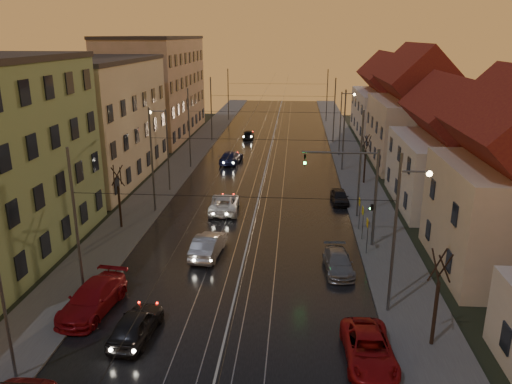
% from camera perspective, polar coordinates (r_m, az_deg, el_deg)
% --- Properties ---
extents(road, '(16.00, 120.00, 0.04)m').
position_cam_1_polar(road, '(57.67, 1.14, 2.89)').
color(road, black).
rests_on(road, ground).
extents(sidewalk_left, '(4.00, 120.00, 0.15)m').
position_cam_1_polar(sidewalk_left, '(59.07, -8.60, 3.11)').
color(sidewalk_left, '#4C4C4C').
rests_on(sidewalk_left, ground).
extents(sidewalk_right, '(4.00, 120.00, 0.15)m').
position_cam_1_polar(sidewalk_right, '(57.95, 11.07, 2.69)').
color(sidewalk_right, '#4C4C4C').
rests_on(sidewalk_right, ground).
extents(tram_rail_0, '(0.06, 120.00, 0.03)m').
position_cam_1_polar(tram_rail_0, '(57.82, -1.04, 2.97)').
color(tram_rail_0, gray).
rests_on(tram_rail_0, road).
extents(tram_rail_1, '(0.06, 120.00, 0.03)m').
position_cam_1_polar(tram_rail_1, '(57.71, 0.38, 2.94)').
color(tram_rail_1, gray).
rests_on(tram_rail_1, road).
extents(tram_rail_2, '(0.06, 120.00, 0.03)m').
position_cam_1_polar(tram_rail_2, '(57.62, 1.91, 2.91)').
color(tram_rail_2, gray).
rests_on(tram_rail_2, road).
extents(tram_rail_3, '(0.06, 120.00, 0.03)m').
position_cam_1_polar(tram_rail_3, '(57.57, 3.33, 2.88)').
color(tram_rail_3, gray).
rests_on(tram_rail_3, road).
extents(apartment_left_2, '(10.00, 20.00, 12.00)m').
position_cam_1_polar(apartment_left_2, '(54.55, -18.07, 7.61)').
color(apartment_left_2, beige).
rests_on(apartment_left_2, ground).
extents(apartment_left_3, '(10.00, 24.00, 14.00)m').
position_cam_1_polar(apartment_left_3, '(76.94, -11.37, 11.55)').
color(apartment_left_3, '#937F5E').
rests_on(apartment_left_3, ground).
extents(house_right_2, '(9.18, 12.24, 9.20)m').
position_cam_1_polar(house_right_2, '(46.86, 21.51, 4.03)').
color(house_right_2, silver).
rests_on(house_right_2, ground).
extents(house_right_3, '(9.18, 14.28, 11.50)m').
position_cam_1_polar(house_right_3, '(60.91, 17.71, 8.42)').
color(house_right_3, beige).
rests_on(house_right_3, ground).
extents(house_right_4, '(9.18, 16.32, 10.00)m').
position_cam_1_polar(house_right_4, '(78.49, 14.81, 9.99)').
color(house_right_4, silver).
rests_on(house_right_4, ground).
extents(catenary_pole_l_1, '(0.16, 0.16, 9.00)m').
position_cam_1_polar(catenary_pole_l_1, '(29.22, -19.84, -3.81)').
color(catenary_pole_l_1, '#595B60').
rests_on(catenary_pole_l_1, ground).
extents(catenary_pole_r_1, '(0.16, 0.16, 9.00)m').
position_cam_1_polar(catenary_pole_r_1, '(27.21, 15.52, -4.97)').
color(catenary_pole_r_1, '#595B60').
rests_on(catenary_pole_r_1, ground).
extents(catenary_pole_l_2, '(0.16, 0.16, 9.00)m').
position_cam_1_polar(catenary_pole_l_2, '(42.65, -11.79, 3.46)').
color(catenary_pole_l_2, '#595B60').
rests_on(catenary_pole_l_2, ground).
extents(catenary_pole_r_2, '(0.16, 0.16, 9.00)m').
position_cam_1_polar(catenary_pole_r_2, '(41.30, 11.82, 3.00)').
color(catenary_pole_r_2, '#595B60').
rests_on(catenary_pole_r_2, ground).
extents(catenary_pole_l_3, '(0.16, 0.16, 9.00)m').
position_cam_1_polar(catenary_pole_l_3, '(56.88, -7.64, 7.16)').
color(catenary_pole_l_3, '#595B60').
rests_on(catenary_pole_l_3, ground).
extents(catenary_pole_r_3, '(0.16, 0.16, 9.00)m').
position_cam_1_polar(catenary_pole_r_3, '(55.87, 10.01, 6.86)').
color(catenary_pole_r_3, '#595B60').
rests_on(catenary_pole_r_3, ground).
extents(catenary_pole_l_4, '(0.16, 0.16, 9.00)m').
position_cam_1_polar(catenary_pole_l_4, '(71.42, -5.14, 9.35)').
color(catenary_pole_l_4, '#595B60').
rests_on(catenary_pole_l_4, ground).
extents(catenary_pole_r_4, '(0.16, 0.16, 9.00)m').
position_cam_1_polar(catenary_pole_r_4, '(70.62, 8.94, 9.12)').
color(catenary_pole_r_4, '#595B60').
rests_on(catenary_pole_r_4, ground).
extents(catenary_pole_l_5, '(0.16, 0.16, 9.00)m').
position_cam_1_polar(catenary_pole_l_5, '(89.07, -3.20, 11.02)').
color(catenary_pole_l_5, '#595B60').
rests_on(catenary_pole_l_5, ground).
extents(catenary_pole_r_5, '(0.16, 0.16, 9.00)m').
position_cam_1_polar(catenary_pole_r_5, '(88.43, 8.12, 10.82)').
color(catenary_pole_r_5, '#595B60').
rests_on(catenary_pole_r_5, ground).
extents(street_lamp_1, '(1.75, 0.32, 8.00)m').
position_cam_1_polar(street_lamp_1, '(28.08, 16.23, -3.47)').
color(street_lamp_1, '#595B60').
rests_on(street_lamp_1, ground).
extents(street_lamp_2, '(1.75, 0.32, 8.00)m').
position_cam_1_polar(street_lamp_2, '(48.33, -10.45, 5.65)').
color(street_lamp_2, '#595B60').
rests_on(street_lamp_2, ground).
extents(street_lamp_3, '(1.75, 0.32, 8.00)m').
position_cam_1_polar(street_lamp_3, '(62.72, 9.93, 8.38)').
color(street_lamp_3, '#595B60').
rests_on(street_lamp_3, ground).
extents(traffic_light_mast, '(5.30, 0.32, 7.20)m').
position_cam_1_polar(traffic_light_mast, '(35.46, 11.99, 0.74)').
color(traffic_light_mast, '#595B60').
rests_on(traffic_light_mast, ground).
extents(bare_tree_0, '(1.09, 1.09, 5.11)m').
position_cam_1_polar(bare_tree_0, '(40.04, -15.37, -0.73)').
color(bare_tree_0, black).
rests_on(bare_tree_0, ground).
extents(bare_tree_1, '(1.09, 1.09, 5.11)m').
position_cam_1_polar(bare_tree_1, '(25.80, 19.93, -11.67)').
color(bare_tree_1, black).
rests_on(bare_tree_1, ground).
extents(bare_tree_2, '(1.09, 1.09, 5.11)m').
position_cam_1_polar(bare_tree_2, '(51.64, 12.37, 3.56)').
color(bare_tree_2, black).
rests_on(bare_tree_2, ground).
extents(driving_car_0, '(2.07, 4.44, 1.47)m').
position_cam_1_polar(driving_car_0, '(26.58, -13.55, -14.49)').
color(driving_car_0, black).
rests_on(driving_car_0, ground).
extents(driving_car_1, '(2.04, 4.82, 1.55)m').
position_cam_1_polar(driving_car_1, '(34.71, -5.48, -6.04)').
color(driving_car_1, '#95959A').
rests_on(driving_car_1, ground).
extents(driving_car_2, '(2.70, 5.33, 1.44)m').
position_cam_1_polar(driving_car_2, '(43.07, -3.65, -1.30)').
color(driving_car_2, white).
rests_on(driving_car_2, ground).
extents(driving_car_3, '(2.61, 5.29, 1.48)m').
position_cam_1_polar(driving_car_3, '(59.31, -2.87, 4.00)').
color(driving_car_3, '#181D48').
rests_on(driving_car_3, ground).
extents(driving_car_4, '(1.63, 3.83, 1.29)m').
position_cam_1_polar(driving_car_4, '(73.46, -0.88, 6.60)').
color(driving_car_4, black).
rests_on(driving_car_4, ground).
extents(parked_left_2, '(2.79, 5.55, 1.55)m').
position_cam_1_polar(parked_left_2, '(29.41, -18.17, -11.50)').
color(parked_left_2, maroon).
rests_on(parked_left_2, ground).
extents(parked_left_3, '(1.51, 3.61, 1.22)m').
position_cam_1_polar(parked_left_3, '(30.93, -16.89, -10.20)').
color(parked_left_3, '#98989D').
rests_on(parked_left_3, ground).
extents(parked_right_0, '(2.39, 4.90, 1.34)m').
position_cam_1_polar(parked_right_0, '(24.86, 12.77, -17.09)').
color(parked_right_0, '#A31012').
rests_on(parked_right_0, ground).
extents(parked_right_1, '(1.99, 4.36, 1.24)m').
position_cam_1_polar(parked_right_1, '(32.84, 9.40, -7.94)').
color(parked_right_1, gray).
rests_on(parked_right_1, ground).
extents(parked_right_2, '(1.64, 3.69, 1.23)m').
position_cam_1_polar(parked_right_2, '(45.72, 9.53, -0.53)').
color(parked_right_2, black).
rests_on(parked_right_2, ground).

